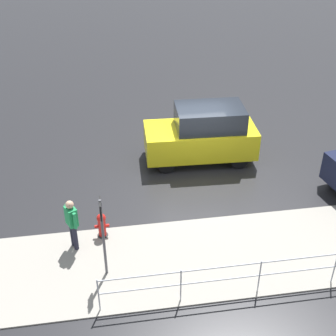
{
  "coord_description": "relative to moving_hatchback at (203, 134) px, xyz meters",
  "views": [
    {
      "loc": [
        3.06,
        13.35,
        8.95
      ],
      "look_at": [
        1.13,
        0.97,
        0.9
      ],
      "focal_mm": 50.0,
      "sensor_mm": 36.0,
      "label": 1
    }
  ],
  "objects": [
    {
      "name": "ground_plane",
      "position": [
        0.39,
        0.83,
        -1.03
      ],
      "size": [
        60.0,
        60.0,
        0.0
      ],
      "primitive_type": "plane",
      "color": "black"
    },
    {
      "name": "kerb_strip",
      "position": [
        0.39,
        5.03,
        -1.01
      ],
      "size": [
        24.0,
        3.2,
        0.04
      ],
      "primitive_type": "cube",
      "color": "gray",
      "rests_on": "ground"
    },
    {
      "name": "moving_hatchback",
      "position": [
        0.0,
        0.0,
        0.0
      ],
      "size": [
        3.97,
        1.86,
        2.06
      ],
      "color": "yellow",
      "rests_on": "ground"
    },
    {
      "name": "fire_hydrant",
      "position": [
        3.72,
        3.73,
        -0.63
      ],
      "size": [
        0.42,
        0.31,
        0.8
      ],
      "color": "red",
      "rests_on": "ground"
    },
    {
      "name": "pedestrian",
      "position": [
        4.5,
        4.1,
        -0.07
      ],
      "size": [
        0.37,
        0.52,
        1.62
      ],
      "color": "#1E8C4C",
      "rests_on": "ground"
    },
    {
      "name": "metal_railing",
      "position": [
        -1.0,
        6.44,
        -0.3
      ],
      "size": [
        9.81,
        0.04,
        1.05
      ],
      "color": "#B7BABF",
      "rests_on": "ground"
    },
    {
      "name": "sign_post",
      "position": [
        3.68,
        5.23,
        0.55
      ],
      "size": [
        0.07,
        0.44,
        2.4
      ],
      "color": "#4C4C51",
      "rests_on": "ground"
    }
  ]
}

